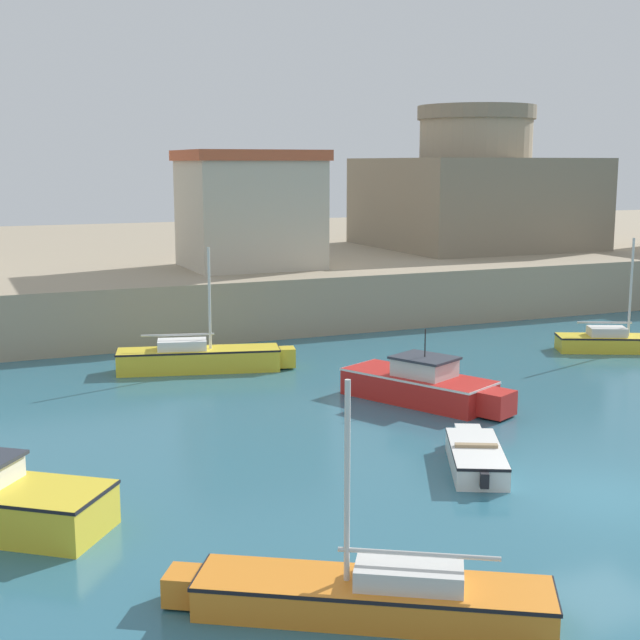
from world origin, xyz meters
TOP-DOWN VIEW (x-y plane):
  - ground_plane at (0.00, 0.00)m, footprint 200.00×200.00m
  - quay_seawall at (0.00, 40.46)m, footprint 120.00×40.00m
  - sailboat_yellow_1 at (-5.23, 16.10)m, footprint 6.66×2.84m
  - dinghy_white_2 at (-1.68, 2.99)m, footprint 2.60×3.88m
  - sailboat_yellow_4 at (11.57, 12.77)m, footprint 5.46×3.33m
  - motorboat_red_5 at (0.20, 9.01)m, footprint 3.92×5.88m
  - sailboat_orange_6 at (-7.47, -2.73)m, footprint 6.28×4.37m
  - fortress at (16.00, 30.99)m, footprint 11.62×11.62m
  - harbor_shed_near_wharf at (0.00, 25.86)m, footprint 6.42×5.63m

SIDE VIEW (x-z plane):
  - ground_plane at x=0.00m, z-range 0.00..0.00m
  - dinghy_white_2 at x=-1.68m, z-range -0.01..0.65m
  - sailboat_orange_6 at x=-7.47m, z-range -1.67..2.47m
  - sailboat_yellow_4 at x=11.57m, z-range -1.92..2.75m
  - sailboat_yellow_1 at x=-5.23m, z-range -1.80..2.81m
  - motorboat_red_5 at x=0.20m, z-range -0.63..1.78m
  - quay_seawall at x=0.00m, z-range 0.00..2.61m
  - harbor_shed_near_wharf at x=0.00m, z-range 2.64..8.26m
  - fortress at x=16.00m, z-range 1.62..9.98m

